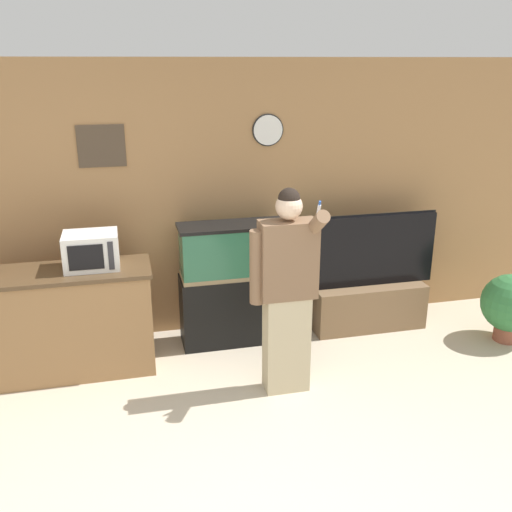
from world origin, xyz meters
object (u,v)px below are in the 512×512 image
(person_standing, at_px, (286,290))
(aquarium_on_stand, at_px, (233,284))
(counter_island, at_px, (60,322))
(potted_plant, at_px, (511,304))
(tv_on_stand, at_px, (368,294))
(microwave, at_px, (91,250))

(person_standing, bearing_deg, aquarium_on_stand, 104.26)
(aquarium_on_stand, bearing_deg, counter_island, -171.38)
(counter_island, distance_m, potted_plant, 4.13)
(aquarium_on_stand, height_order, person_standing, person_standing)
(tv_on_stand, height_order, potted_plant, tv_on_stand)
(counter_island, height_order, aquarium_on_stand, aquarium_on_stand)
(aquarium_on_stand, relative_size, person_standing, 0.69)
(aquarium_on_stand, xyz_separation_m, potted_plant, (2.57, -0.62, -0.21))
(microwave, xyz_separation_m, person_standing, (1.48, -0.73, -0.20))
(potted_plant, bearing_deg, microwave, 173.82)
(tv_on_stand, xyz_separation_m, person_standing, (-1.13, -0.92, 0.53))
(microwave, distance_m, tv_on_stand, 2.71)
(microwave, height_order, aquarium_on_stand, microwave)
(counter_island, xyz_separation_m, aquarium_on_stand, (1.55, 0.23, 0.12))
(aquarium_on_stand, distance_m, potted_plant, 2.65)
(person_standing, height_order, potted_plant, person_standing)
(person_standing, bearing_deg, microwave, 153.55)
(counter_island, height_order, microwave, microwave)
(microwave, distance_m, potted_plant, 3.89)
(counter_island, bearing_deg, tv_on_stand, 4.26)
(tv_on_stand, bearing_deg, microwave, -175.81)
(aquarium_on_stand, bearing_deg, potted_plant, -13.58)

